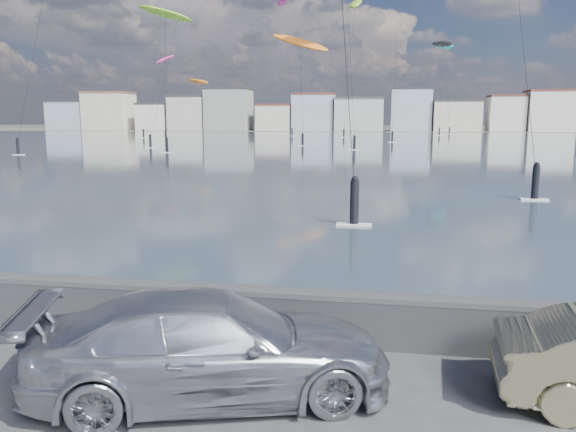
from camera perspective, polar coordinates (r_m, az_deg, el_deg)
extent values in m
plane|color=#333335|center=(8.90, -11.38, -18.43)|extent=(700.00, 700.00, 0.00)
cube|color=#313D4F|center=(98.91, 8.15, 7.36)|extent=(500.00, 177.00, 0.00)
cube|color=#4C473D|center=(207.34, 9.09, 8.60)|extent=(500.00, 60.00, 0.00)
cube|color=#28282B|center=(11.06, -6.36, -9.97)|extent=(400.00, 0.35, 0.90)
cylinder|color=#28282B|center=(10.91, -6.41, -7.75)|extent=(400.00, 0.36, 0.36)
cube|color=#9EA8B7|center=(224.88, -21.24, 9.43)|extent=(14.00, 11.00, 10.00)
cube|color=#2D2D33|center=(224.96, -21.32, 10.78)|extent=(14.28, 11.22, 0.60)
cube|color=beige|center=(217.38, -17.70, 10.03)|extent=(16.00, 12.00, 13.00)
cube|color=brown|center=(217.55, -17.80, 11.82)|extent=(16.32, 12.24, 0.60)
cube|color=white|center=(209.93, -13.37, 9.70)|extent=(11.00, 10.00, 9.00)
cube|color=#383330|center=(210.00, -13.42, 11.01)|extent=(11.22, 10.20, 0.60)
cube|color=beige|center=(205.22, -9.99, 10.17)|extent=(13.00, 11.00, 11.50)
cube|color=#383330|center=(205.35, -10.04, 11.86)|extent=(13.26, 11.22, 0.60)
cube|color=gray|center=(200.82, -6.03, 10.63)|extent=(15.00, 12.00, 14.00)
cube|color=#2D2D33|center=(201.06, -6.07, 12.71)|extent=(15.30, 12.24, 0.60)
cube|color=silver|center=(196.97, -1.32, 9.90)|extent=(12.00, 10.00, 8.50)
cube|color=brown|center=(197.02, -1.33, 11.22)|extent=(12.24, 10.20, 0.60)
cube|color=#B2B7C6|center=(194.83, 2.64, 10.40)|extent=(14.00, 11.00, 12.00)
cube|color=brown|center=(194.99, 2.65, 12.25)|extent=(14.28, 11.22, 0.60)
cube|color=#B7C6BC|center=(193.49, 7.27, 10.12)|extent=(16.00, 13.00, 10.50)
cube|color=#4C423D|center=(193.60, 7.30, 11.76)|extent=(16.32, 13.26, 0.60)
cube|color=#B2B7C6|center=(193.46, 12.40, 10.41)|extent=(13.00, 10.00, 13.50)
cube|color=#2D2D33|center=(193.69, 12.47, 12.50)|extent=(13.26, 10.20, 0.60)
cube|color=silver|center=(194.59, 16.70, 9.64)|extent=(15.00, 12.00, 9.50)
cube|color=#383330|center=(194.67, 16.78, 11.12)|extent=(15.30, 12.24, 0.60)
cube|color=white|center=(196.99, 21.25, 9.60)|extent=(11.00, 9.00, 11.00)
cube|color=brown|center=(197.12, 21.36, 11.29)|extent=(11.22, 9.18, 0.60)
cube|color=white|center=(199.92, 24.97, 9.57)|extent=(14.00, 11.00, 12.50)
cube|color=brown|center=(200.09, 25.11, 11.44)|extent=(14.28, 11.22, 0.60)
imported|color=silver|center=(8.82, -7.77, -12.91)|extent=(5.86, 3.73, 1.58)
cube|color=white|center=(136.56, 0.41, 8.14)|extent=(1.40, 0.42, 0.08)
cylinder|color=black|center=(136.54, 0.41, 8.52)|extent=(0.36, 0.36, 1.70)
sphere|color=black|center=(136.52, 0.42, 8.90)|extent=(0.28, 0.28, 0.28)
cylinder|color=black|center=(142.55, 0.03, 15.29)|extent=(3.69, 10.41, 32.66)
cube|color=white|center=(73.00, -25.70, 5.66)|extent=(1.40, 0.42, 0.08)
cylinder|color=black|center=(72.96, -25.75, 6.36)|extent=(0.36, 0.36, 1.70)
sphere|color=black|center=(72.92, -25.81, 7.07)|extent=(0.28, 0.28, 0.28)
cylinder|color=black|center=(78.66, -23.86, 18.15)|extent=(0.56, 11.94, 30.62)
cube|color=white|center=(22.38, 6.72, -0.86)|extent=(1.40, 0.42, 0.08)
cylinder|color=black|center=(22.23, 6.77, 1.42)|extent=(0.36, 0.36, 1.70)
sphere|color=black|center=(22.12, 6.82, 3.73)|extent=(0.28, 0.28, 0.28)
cube|color=white|center=(83.78, -13.79, 6.77)|extent=(1.40, 0.42, 0.08)
cylinder|color=black|center=(83.74, -13.81, 7.38)|extent=(0.36, 0.36, 1.70)
sphere|color=black|center=(83.71, -13.84, 7.99)|extent=(0.28, 0.28, 0.28)
cylinder|color=black|center=(89.63, -11.45, 17.66)|extent=(3.69, 12.51, 30.65)
ellipsoid|color=#19BFBF|center=(168.51, 15.71, 16.25)|extent=(6.95, 9.72, 2.11)
cube|color=white|center=(161.35, 16.05, 8.03)|extent=(1.40, 0.42, 0.08)
cylinder|color=black|center=(161.33, 16.06, 8.35)|extent=(0.36, 0.36, 1.70)
sphere|color=black|center=(161.31, 16.08, 8.67)|extent=(0.28, 0.28, 0.28)
cylinder|color=black|center=(164.53, 15.89, 12.45)|extent=(1.48, 6.27, 22.63)
ellipsoid|color=black|center=(153.02, 15.42, 16.52)|extent=(7.21, 8.41, 2.26)
cube|color=white|center=(144.42, 15.10, 7.90)|extent=(1.40, 0.42, 0.08)
cylinder|color=black|center=(144.40, 15.11, 8.26)|extent=(0.36, 0.36, 1.70)
sphere|color=black|center=(144.38, 15.13, 8.61)|extent=(0.28, 0.28, 0.28)
cylinder|color=black|center=(148.33, 15.27, 12.57)|extent=(0.50, 7.55, 21.49)
ellipsoid|color=orange|center=(98.19, 1.27, 17.20)|extent=(10.41, 3.75, 4.80)
cube|color=white|center=(87.76, 1.49, 7.17)|extent=(1.40, 0.42, 0.08)
cylinder|color=black|center=(87.72, 1.49, 7.76)|extent=(0.36, 0.36, 1.70)
sphere|color=black|center=(87.69, 1.50, 8.35)|extent=(0.28, 0.28, 0.28)
cylinder|color=black|center=(92.65, 1.38, 12.86)|extent=(1.88, 9.59, 15.43)
cube|color=white|center=(102.24, 10.52, 7.39)|extent=(1.40, 0.42, 0.08)
cylinder|color=black|center=(102.20, 10.54, 7.90)|extent=(0.36, 0.36, 1.70)
sphere|color=black|center=(102.18, 10.56, 8.40)|extent=(0.28, 0.28, 0.28)
cylinder|color=black|center=(107.80, 10.97, 17.66)|extent=(0.54, 9.26, 35.61)
cube|color=white|center=(76.88, 6.74, 6.72)|extent=(1.40, 0.42, 0.08)
cylinder|color=black|center=(76.84, 6.76, 7.39)|extent=(0.36, 0.36, 1.70)
sphere|color=black|center=(76.81, 6.77, 8.07)|extent=(0.28, 0.28, 0.28)
cylinder|color=black|center=(84.43, 6.31, 16.78)|extent=(2.61, 13.97, 26.25)
ellipsoid|color=orange|center=(131.03, -9.12, 13.34)|extent=(8.94, 9.55, 2.52)
cube|color=white|center=(119.00, -12.31, 7.66)|extent=(1.40, 0.42, 0.08)
cylinder|color=black|center=(118.97, -12.32, 8.10)|extent=(0.36, 0.36, 1.70)
sphere|color=black|center=(118.95, -12.34, 8.53)|extent=(0.28, 0.28, 0.28)
cylinder|color=black|center=(124.83, -10.66, 10.93)|extent=(2.67, 13.63, 11.09)
ellipsoid|color=#8CD826|center=(141.50, 6.88, 20.62)|extent=(3.19, 10.65, 5.20)
cube|color=white|center=(126.68, 5.69, 7.96)|extent=(1.40, 0.42, 0.08)
cylinder|color=black|center=(126.65, 5.70, 8.37)|extent=(0.36, 0.36, 1.70)
sphere|color=black|center=(126.63, 5.70, 8.77)|extent=(0.28, 0.28, 0.28)
cylinder|color=black|center=(133.32, 6.31, 14.91)|extent=(1.36, 12.52, 29.45)
cube|color=white|center=(31.83, 23.73, 1.56)|extent=(1.40, 0.42, 0.08)
cylinder|color=black|center=(31.73, 23.84, 3.17)|extent=(0.36, 0.36, 1.70)
sphere|color=black|center=(31.65, 23.96, 4.79)|extent=(0.28, 0.28, 0.28)
ellipsoid|color=#8CD826|center=(80.70, -12.35, 19.45)|extent=(7.66, 2.50, 3.28)
cube|color=white|center=(71.36, -12.18, 6.33)|extent=(1.40, 0.42, 0.08)
cylinder|color=black|center=(71.31, -12.21, 7.05)|extent=(0.36, 0.36, 1.70)
sphere|color=black|center=(71.28, -12.24, 7.78)|extent=(0.28, 0.28, 0.28)
cylinder|color=black|center=(75.58, -12.29, 13.77)|extent=(2.72, 7.89, 16.63)
ellipsoid|color=#E5338C|center=(142.41, -12.37, 15.30)|extent=(4.03, 8.42, 3.91)
cube|color=white|center=(128.44, -14.45, 7.72)|extent=(1.40, 0.42, 0.08)
cylinder|color=black|center=(128.42, -14.47, 8.13)|extent=(0.36, 0.36, 1.70)
sphere|color=black|center=(128.40, -14.49, 8.53)|extent=(0.28, 0.28, 0.28)
cylinder|color=black|center=(135.13, -13.38, 11.97)|extent=(0.15, 14.46, 16.91)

